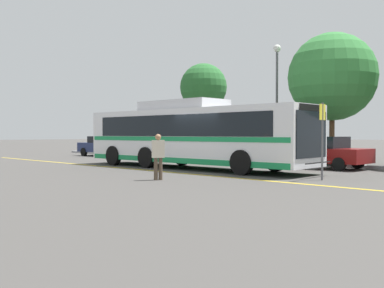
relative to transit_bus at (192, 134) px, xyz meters
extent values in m
plane|color=#423F3D|center=(1.45, -0.48, -1.60)|extent=(220.00, 220.00, 0.00)
cube|color=gold|center=(0.02, -2.20, -1.60)|extent=(32.31, 0.20, 0.01)
cube|color=#99999E|center=(0.02, 5.71, -1.53)|extent=(40.31, 0.36, 0.15)
cube|color=white|center=(0.02, 0.00, -0.06)|extent=(12.36, 2.83, 2.45)
cube|color=black|center=(0.02, 0.00, 0.41)|extent=(10.64, 2.83, 0.97)
cube|color=#198C4C|center=(0.02, 0.00, -0.20)|extent=(12.12, 2.86, 0.20)
cube|color=#198C4C|center=(0.02, 0.00, -1.16)|extent=(12.12, 2.85, 0.24)
cube|color=black|center=(6.19, 0.14, 0.00)|extent=(0.09, 2.24, 1.77)
cube|color=black|center=(6.19, 0.14, 1.02)|extent=(0.08, 1.78, 0.24)
cube|color=silver|center=(-0.59, -0.01, 1.39)|extent=(4.35, 2.13, 0.44)
cube|color=black|center=(6.47, 0.15, -1.05)|extent=(0.08, 1.91, 0.04)
cube|color=black|center=(6.47, 0.15, -1.25)|extent=(0.08, 1.91, 0.04)
cylinder|color=black|center=(3.81, 1.31, -1.10)|extent=(1.01, 0.30, 1.00)
cylinder|color=black|center=(3.86, -1.13, -1.10)|extent=(1.01, 0.30, 1.00)
cylinder|color=black|center=(-1.85, 1.18, -1.10)|extent=(1.01, 0.30, 1.00)
cylinder|color=black|center=(-1.80, -1.26, -1.10)|extent=(1.01, 0.30, 1.00)
cylinder|color=black|center=(-4.44, 1.12, -1.10)|extent=(1.01, 0.30, 1.00)
cylinder|color=black|center=(-4.38, -1.32, -1.10)|extent=(1.01, 0.30, 1.00)
cube|color=navy|center=(-12.85, 3.92, -0.96)|extent=(4.35, 1.96, 0.68)
cube|color=black|center=(-12.95, 3.91, -0.38)|extent=(1.86, 1.64, 0.48)
cylinder|color=black|center=(-11.56, 4.82, -1.30)|extent=(0.61, 0.23, 0.60)
cylinder|color=black|center=(-11.48, 3.13, -1.30)|extent=(0.61, 0.23, 0.60)
cylinder|color=black|center=(-14.21, 4.70, -1.30)|extent=(0.61, 0.23, 0.60)
cylinder|color=black|center=(-14.13, 3.02, -1.30)|extent=(0.61, 0.23, 0.60)
cube|color=#4C3823|center=(-7.17, 4.21, -1.05)|extent=(4.68, 2.06, 0.51)
cube|color=black|center=(-7.28, 4.22, -0.53)|extent=(2.01, 1.71, 0.52)
cylinder|color=black|center=(-5.70, 5.02, -1.30)|extent=(0.61, 0.23, 0.60)
cylinder|color=black|center=(-5.78, 3.27, -1.30)|extent=(0.61, 0.23, 0.60)
cylinder|color=black|center=(-8.55, 5.15, -1.30)|extent=(0.61, 0.23, 0.60)
cylinder|color=black|center=(-8.63, 3.40, -1.30)|extent=(0.61, 0.23, 0.60)
cube|color=#4C3823|center=(-0.73, 4.21, -1.01)|extent=(4.36, 2.15, 0.59)
cube|color=black|center=(-0.84, 4.20, -0.45)|extent=(1.89, 1.75, 0.53)
cylinder|color=black|center=(0.51, 5.17, -1.30)|extent=(0.61, 0.24, 0.60)
cylinder|color=black|center=(0.64, 3.43, -1.30)|extent=(0.61, 0.24, 0.60)
cylinder|color=black|center=(-2.10, 4.98, -1.30)|extent=(0.61, 0.24, 0.60)
cylinder|color=black|center=(-1.97, 3.24, -1.30)|extent=(0.61, 0.24, 0.60)
cube|color=maroon|center=(4.37, 4.38, -0.97)|extent=(4.30, 1.99, 0.66)
cube|color=black|center=(4.47, 4.38, -0.37)|extent=(1.82, 1.72, 0.54)
cylinder|color=black|center=(3.03, 3.49, -1.30)|extent=(0.60, 0.21, 0.60)
cylinder|color=black|center=(3.06, 5.31, -1.30)|extent=(0.60, 0.21, 0.60)
cylinder|color=black|center=(5.67, 3.44, -1.30)|extent=(0.60, 0.21, 0.60)
cylinder|color=black|center=(5.71, 5.27, -1.30)|extent=(0.60, 0.21, 0.60)
cylinder|color=brown|center=(2.85, -4.72, -1.21)|extent=(0.14, 0.14, 0.79)
cylinder|color=brown|center=(2.93, -4.57, -1.21)|extent=(0.14, 0.14, 0.79)
cube|color=beige|center=(2.89, -4.64, -0.51)|extent=(0.39, 0.47, 0.62)
sphere|color=#9E704C|center=(2.89, -4.64, -0.09)|extent=(0.21, 0.21, 0.21)
cylinder|color=#59595E|center=(7.05, -0.64, -0.24)|extent=(0.07, 0.07, 2.72)
cube|color=yellow|center=(7.05, -0.64, 0.79)|extent=(0.04, 0.40, 0.56)
cylinder|color=#59595E|center=(0.15, 6.88, 1.57)|extent=(0.14, 0.14, 6.34)
sphere|color=silver|center=(0.15, 6.88, 4.95)|extent=(0.43, 0.43, 0.43)
cylinder|color=#513823|center=(3.30, 7.41, -0.14)|extent=(0.28, 0.28, 2.93)
sphere|color=#337A38|center=(3.30, 7.41, 3.09)|extent=(4.71, 4.71, 4.71)
cylinder|color=#513823|center=(-7.86, 9.27, 0.30)|extent=(0.28, 0.28, 3.80)
sphere|color=#28662D|center=(-7.86, 9.27, 3.50)|extent=(3.47, 3.47, 3.47)
camera|label=1|loc=(14.79, -15.09, 0.02)|focal=42.00mm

